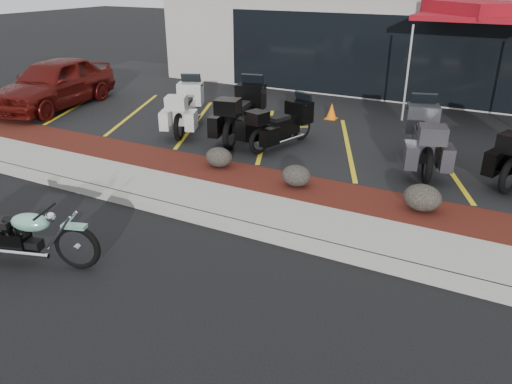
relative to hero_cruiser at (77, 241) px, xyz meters
The scene contains 17 objects.
ground 2.23m from the hero_cruiser, 33.00° to the left, with size 90.00×90.00×0.00m, color black.
curb 2.80m from the hero_cruiser, 48.81° to the left, with size 24.00×0.25×0.15m, color gray.
sidewalk 3.35m from the hero_cruiser, 56.77° to the left, with size 24.00×1.20×0.15m, color gray.
mulch_bed 4.40m from the hero_cruiser, 65.40° to the left, with size 24.00×1.20×0.16m, color #36120C.
upper_lot 9.57m from the hero_cruiser, 79.00° to the left, with size 26.00×9.60×0.15m, color black.
dealership_building 15.83m from the hero_cruiser, 83.35° to the left, with size 18.00×8.16×4.00m.
boulder_left 4.18m from the hero_cruiser, 92.65° to the left, with size 0.59×0.49×0.42m, color black.
boulder_mid 4.33m from the hero_cruiser, 67.05° to the left, with size 0.58×0.49×0.41m, color black.
boulder_right 5.72m from the hero_cruiser, 44.63° to the left, with size 0.66×0.55×0.47m, color black.
hero_cruiser is the anchor object (origin of this frame).
touring_white 7.32m from the hero_cruiser, 111.45° to the left, with size 2.30×0.88×1.34m, color silver, non-canonical shape.
touring_black_front 7.10m from the hero_cruiser, 97.36° to the left, with size 2.50×0.95×1.45m, color black, non-canonical shape.
touring_black_mid 6.79m from the hero_cruiser, 84.71° to the left, with size 2.06×0.79×1.20m, color black, non-canonical shape.
touring_grey 7.81m from the hero_cruiser, 64.22° to the left, with size 2.43×0.93×1.41m, color #303035, non-canonical shape.
parked_car 9.64m from the hero_cruiser, 139.65° to the left, with size 1.75×4.36×1.48m, color #4E0E0B.
traffic_cone 8.95m from the hero_cruiser, 86.02° to the left, with size 0.30×0.30×0.45m, color orange.
popup_canopy 12.26m from the hero_cruiser, 70.50° to the left, with size 3.73×3.73×3.13m.
Camera 1 is at (3.37, -5.50, 4.00)m, focal length 35.00 mm.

